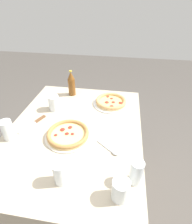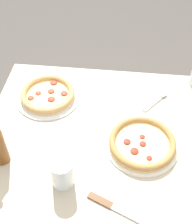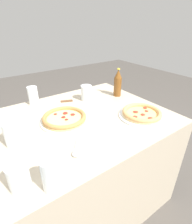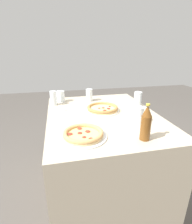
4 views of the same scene
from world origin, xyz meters
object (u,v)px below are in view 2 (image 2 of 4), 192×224
pizza_salami (142,143)px  pizza_pepperoni (48,95)px  glass_red_wine (62,174)px  knife (115,208)px  spoon (159,98)px

pizza_salami → pizza_pepperoni: same height
pizza_pepperoni → glass_red_wine: bearing=109.2°
knife → spoon: size_ratio=1.55×
pizza_salami → spoon: bearing=-105.0°
pizza_salami → knife: bearing=72.2°
pizza_salami → knife: pizza_salami is taller
pizza_salami → glass_red_wine: 0.35m
glass_red_wine → knife: glass_red_wine is taller
pizza_salami → glass_red_wine: bearing=34.3°
glass_red_wine → knife: 0.22m
pizza_salami → pizza_pepperoni: (0.44, -0.24, -0.00)m
pizza_pepperoni → pizza_salami: bearing=151.7°
pizza_pepperoni → glass_red_wine: glass_red_wine is taller
pizza_salami → spoon: size_ratio=2.04×
pizza_pepperoni → spoon: size_ratio=2.03×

